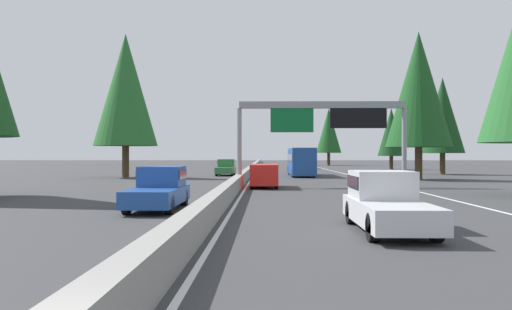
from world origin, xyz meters
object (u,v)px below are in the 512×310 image
object	(u,v)px
sign_gantry_overhead	(324,119)
oncoming_far	(226,167)
minivan_near_right	(264,175)
bus_far_center	(301,161)
conifer_right_distant	(329,131)
box_truck_near_center	(299,158)
conifer_right_mid	(443,116)
sedan_distant_a	(295,167)
conifer_right_far	(391,132)
conifer_left_near	(126,90)
pickup_far_right	(386,201)
conifer_right_near	(419,89)
sedan_far_left	(308,165)
oncoming_near	(159,188)
sedan_distant_b	(302,163)

from	to	relation	value
sign_gantry_overhead	oncoming_far	xyz separation A→B (m)	(21.18, 8.98, -4.15)
minivan_near_right	bus_far_center	xyz separation A→B (m)	(21.00, -4.07, 0.77)
minivan_near_right	conifer_right_distant	world-z (taller)	conifer_right_distant
box_truck_near_center	conifer_right_mid	world-z (taller)	conifer_right_mid
sedan_distant_a	box_truck_near_center	xyz separation A→B (m)	(42.45, -3.27, 0.93)
conifer_right_far	conifer_left_near	size ratio (longest dim) A/B	0.66
pickup_far_right	conifer_right_near	distance (m)	36.02
conifer_left_near	sedan_far_left	bearing A→B (deg)	-33.23
conifer_right_mid	conifer_left_near	distance (m)	37.27
oncoming_near	conifer_right_near	distance (m)	34.18
bus_far_center	conifer_right_mid	xyz separation A→B (m)	(4.68, -17.43, 5.41)
minivan_near_right	sedan_distant_b	world-z (taller)	minivan_near_right
sedan_far_left	oncoming_near	size ratio (longest dim) A/B	0.79
conifer_right_far	conifer_right_distant	distance (m)	32.54
bus_far_center	oncoming_near	size ratio (longest dim) A/B	2.05
minivan_near_right	conifer_right_distant	size ratio (longest dim) A/B	0.39
sign_gantry_overhead	oncoming_near	bearing A→B (deg)	150.61
box_truck_near_center	conifer_right_far	distance (m)	32.18
sedan_distant_a	bus_far_center	bearing A→B (deg)	-179.82
sign_gantry_overhead	conifer_right_distant	bearing A→B (deg)	-7.11
sedan_distant_a	conifer_left_near	xyz separation A→B (m)	(-16.67, 18.63, 8.50)
box_truck_near_center	oncoming_far	xyz separation A→B (m)	(-53.26, 11.83, -0.70)
sedan_far_left	conifer_right_near	size ratio (longest dim) A/B	0.31
pickup_far_right	minivan_near_right	bearing A→B (deg)	10.53
oncoming_far	conifer_right_far	world-z (taller)	conifer_right_far
sign_gantry_overhead	pickup_far_right	distance (m)	22.81
pickup_far_right	sign_gantry_overhead	bearing A→B (deg)	-1.37
conifer_right_near	conifer_right_distant	distance (m)	66.18
sedan_far_left	bus_far_center	world-z (taller)	bus_far_center
conifer_right_far	bus_far_center	bearing A→B (deg)	147.59
minivan_near_right	oncoming_near	world-z (taller)	oncoming_near
minivan_near_right	oncoming_far	bearing A→B (deg)	11.37
bus_far_center	conifer_right_far	bearing A→B (deg)	-32.41
sedan_distant_a	box_truck_near_center	bearing A→B (deg)	-4.41
oncoming_far	conifer_right_mid	xyz separation A→B (m)	(3.22, -26.02, 6.21)
minivan_near_right	oncoming_near	size ratio (longest dim) A/B	0.89
conifer_right_distant	sedan_far_left	bearing A→B (deg)	166.50
sedan_far_left	sedan_distant_b	xyz separation A→B (m)	(16.36, -0.08, 0.00)
pickup_far_right	conifer_right_far	distance (m)	69.92
pickup_far_right	sedan_distant_a	world-z (taller)	pickup_far_right
minivan_near_right	conifer_right_near	xyz separation A→B (m)	(12.35, -14.73, 7.68)
conifer_left_near	oncoming_far	bearing A→B (deg)	-59.81
minivan_near_right	box_truck_near_center	size ratio (longest dim) A/B	0.59
bus_far_center	oncoming_far	world-z (taller)	bus_far_center
sign_gantry_overhead	conifer_right_mid	distance (m)	29.83
conifer_right_mid	conifer_right_near	bearing A→B (deg)	153.08
sedan_distant_b	conifer_right_near	bearing A→B (deg)	-172.18
pickup_far_right	conifer_right_mid	distance (m)	50.39
sedan_distant_a	sedan_distant_b	world-z (taller)	same
sign_gantry_overhead	minivan_near_right	bearing A→B (deg)	106.03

